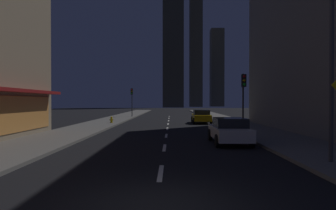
# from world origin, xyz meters

# --- Properties ---
(ground_plane) EXTENTS (78.00, 136.00, 0.10)m
(ground_plane) POSITION_xyz_m (0.00, 32.00, -0.05)
(ground_plane) COLOR black
(sidewalk_right) EXTENTS (4.00, 76.00, 0.15)m
(sidewalk_right) POSITION_xyz_m (7.00, 32.00, 0.07)
(sidewalk_right) COLOR #605E59
(sidewalk_right) RESTS_ON ground
(sidewalk_left) EXTENTS (4.00, 76.00, 0.15)m
(sidewalk_left) POSITION_xyz_m (-7.00, 32.00, 0.07)
(sidewalk_left) COLOR #605E59
(sidewalk_left) RESTS_ON ground
(lane_marking_center) EXTENTS (0.16, 43.80, 0.01)m
(lane_marking_center) POSITION_xyz_m (0.00, 18.80, 0.01)
(lane_marking_center) COLOR silver
(lane_marking_center) RESTS_ON ground
(skyscraper_distant_tall) EXTENTS (8.39, 5.34, 53.82)m
(skyscraper_distant_tall) POSITION_xyz_m (1.05, 110.81, 26.91)
(skyscraper_distant_tall) COLOR #3E3B2E
(skyscraper_distant_tall) RESTS_ON ground
(skyscraper_distant_mid) EXTENTS (5.63, 6.65, 75.91)m
(skyscraper_distant_mid) POSITION_xyz_m (11.43, 125.64, 37.96)
(skyscraper_distant_mid) COLOR #4A4637
(skyscraper_distant_mid) RESTS_ON ground
(skyscraper_distant_short) EXTENTS (6.31, 6.43, 37.68)m
(skyscraper_distant_short) POSITION_xyz_m (22.61, 135.77, 18.84)
(skyscraper_distant_short) COLOR #514D3D
(skyscraper_distant_short) RESTS_ON ground
(car_parked_near) EXTENTS (1.98, 4.24, 1.45)m
(car_parked_near) POSITION_xyz_m (3.60, 9.90, 0.74)
(car_parked_near) COLOR silver
(car_parked_near) RESTS_ON ground
(car_parked_far) EXTENTS (1.98, 4.24, 1.45)m
(car_parked_far) POSITION_xyz_m (3.60, 25.19, 0.74)
(car_parked_far) COLOR gold
(car_parked_far) RESTS_ON ground
(fire_hydrant_far_left) EXTENTS (0.42, 0.30, 0.65)m
(fire_hydrant_far_left) POSITION_xyz_m (-5.90, 23.73, 0.45)
(fire_hydrant_far_left) COLOR gold
(fire_hydrant_far_left) RESTS_ON sidewalk_left
(traffic_light_near_right) EXTENTS (0.32, 0.48, 4.20)m
(traffic_light_near_right) POSITION_xyz_m (5.50, 14.38, 3.19)
(traffic_light_near_right) COLOR #2D2D2D
(traffic_light_near_right) RESTS_ON sidewalk_right
(traffic_light_far_left) EXTENTS (0.32, 0.48, 4.20)m
(traffic_light_far_left) POSITION_xyz_m (-5.50, 36.35, 3.19)
(traffic_light_far_left) COLOR #2D2D2D
(traffic_light_far_left) RESTS_ON sidewalk_left
(street_lamp_right) EXTENTS (1.96, 0.56, 6.58)m
(street_lamp_right) POSITION_xyz_m (5.38, 4.33, 5.07)
(street_lamp_right) COLOR #38383D
(street_lamp_right) RESTS_ON sidewalk_right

